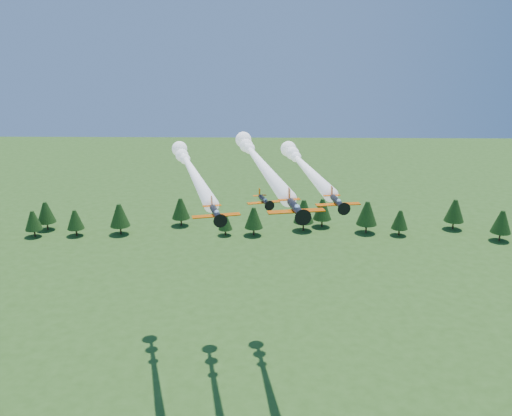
{
  "coord_description": "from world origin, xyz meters",
  "views": [
    {
      "loc": [
        -1.24,
        -88.05,
        73.13
      ],
      "look_at": [
        -2.91,
        0.0,
        44.96
      ],
      "focal_mm": 40.0,
      "sensor_mm": 36.0,
      "label": 1
    }
  ],
  "objects_px": {
    "plane_lead": "(258,159)",
    "plane_slot": "(264,200)",
    "plane_left": "(191,168)",
    "plane_right": "(303,165)"
  },
  "relations": [
    {
      "from": "plane_slot",
      "to": "plane_lead",
      "type": "bearing_deg",
      "value": 79.34
    },
    {
      "from": "plane_right",
      "to": "plane_slot",
      "type": "height_order",
      "value": "plane_right"
    },
    {
      "from": "plane_left",
      "to": "plane_right",
      "type": "bearing_deg",
      "value": -11.26
    },
    {
      "from": "plane_right",
      "to": "plane_slot",
      "type": "xyz_separation_m",
      "value": [
        -8.15,
        -21.01,
        -1.45
      ]
    },
    {
      "from": "plane_left",
      "to": "plane_slot",
      "type": "distance_m",
      "value": 25.02
    },
    {
      "from": "plane_lead",
      "to": "plane_slot",
      "type": "xyz_separation_m",
      "value": [
        1.41,
        -14.4,
        -4.16
      ]
    },
    {
      "from": "plane_left",
      "to": "plane_slot",
      "type": "bearing_deg",
      "value": -66.26
    },
    {
      "from": "plane_slot",
      "to": "plane_left",
      "type": "bearing_deg",
      "value": 112.21
    },
    {
      "from": "plane_right",
      "to": "plane_left",
      "type": "bearing_deg",
      "value": 174.55
    },
    {
      "from": "plane_lead",
      "to": "plane_left",
      "type": "height_order",
      "value": "plane_lead"
    }
  ]
}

